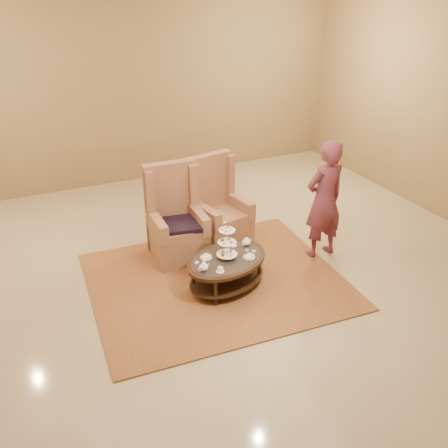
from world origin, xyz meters
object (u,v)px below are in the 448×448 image
armchair_left (176,226)px  armchair_right (217,214)px  tea_table (227,263)px  person (324,200)px

armchair_left → armchair_right: armchair_left is taller
tea_table → person: (1.54, 0.19, 0.49)m
armchair_left → person: bearing=-23.1°
armchair_left → person: 2.06m
armchair_left → person: (1.84, -0.85, 0.40)m
tea_table → person: size_ratio=0.79×
tea_table → armchair_left: (-0.30, 1.04, 0.10)m
armchair_left → armchair_right: bearing=11.5°
person → tea_table: bearing=1.8°
armchair_right → person: 1.56m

